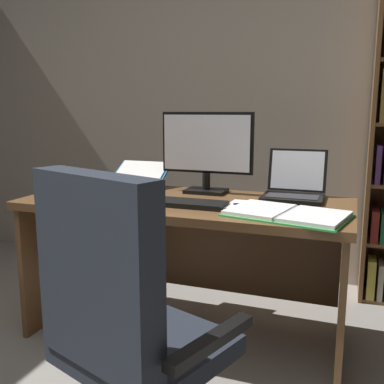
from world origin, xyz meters
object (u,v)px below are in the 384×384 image
at_px(office_chair, 128,346).
at_px(open_binder, 287,214).
at_px(desk, 190,235).
at_px(laptop, 294,188).
at_px(monitor, 207,152).
at_px(reading_stand_with_book, 140,175).
at_px(computer_mouse, 127,197).
at_px(pen, 248,204).
at_px(keyboard, 183,203).
at_px(notepad, 244,206).

height_order(office_chair, open_binder, office_chair).
height_order(desk, laptop, laptop).
height_order(monitor, reading_stand_with_book, monitor).
bearing_deg(office_chair, computer_mouse, 137.67).
height_order(laptop, reading_stand_with_book, laptop).
xyz_separation_m(desk, office_chair, (0.13, -0.95, -0.11)).
height_order(computer_mouse, pen, computer_mouse).
relative_size(office_chair, pen, 7.27).
bearing_deg(monitor, keyboard, -90.00).
distance_m(keyboard, open_binder, 0.50).
relative_size(office_chair, computer_mouse, 9.79).
bearing_deg(desk, notepad, -21.59).
bearing_deg(desk, keyboard, -79.51).
bearing_deg(desk, laptop, 17.12).
bearing_deg(notepad, reading_stand_with_book, 155.03).
bearing_deg(monitor, notepad, -45.00).
height_order(office_chair, keyboard, office_chair).
bearing_deg(desk, pen, -20.43).
xyz_separation_m(open_binder, pen, (-0.20, 0.13, 0.00)).
height_order(reading_stand_with_book, notepad, reading_stand_with_book).
bearing_deg(open_binder, reading_stand_with_book, 165.93).
bearing_deg(open_binder, notepad, 161.96).
height_order(keyboard, reading_stand_with_book, reading_stand_with_book).
relative_size(laptop, notepad, 1.45).
relative_size(desk, laptop, 5.42).
relative_size(desk, notepad, 7.85).
bearing_deg(laptop, notepad, -124.54).
relative_size(office_chair, notepad, 4.85).
height_order(keyboard, open_binder, same).
height_order(monitor, open_binder, monitor).
xyz_separation_m(office_chair, computer_mouse, (-0.40, 0.75, 0.33)).
relative_size(monitor, laptop, 1.70).
bearing_deg(notepad, open_binder, -30.22).
xyz_separation_m(monitor, computer_mouse, (-0.30, -0.36, -0.21)).
distance_m(office_chair, pen, 0.91).
relative_size(desk, pen, 11.77).
bearing_deg(reading_stand_with_book, desk, -27.53).
height_order(desk, pen, pen).
xyz_separation_m(computer_mouse, open_binder, (0.80, -0.05, -0.01)).
bearing_deg(reading_stand_with_book, laptop, -3.13).
bearing_deg(computer_mouse, open_binder, -3.57).
distance_m(laptop, reading_stand_with_book, 0.92).
xyz_separation_m(laptop, notepad, (-0.20, -0.28, -0.05)).
height_order(office_chair, laptop, office_chair).
height_order(laptop, pen, laptop).
height_order(desk, office_chair, office_chair).
height_order(laptop, notepad, laptop).
bearing_deg(pen, monitor, 136.97).
distance_m(office_chair, open_binder, 0.87).
distance_m(reading_stand_with_book, pen, 0.81).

